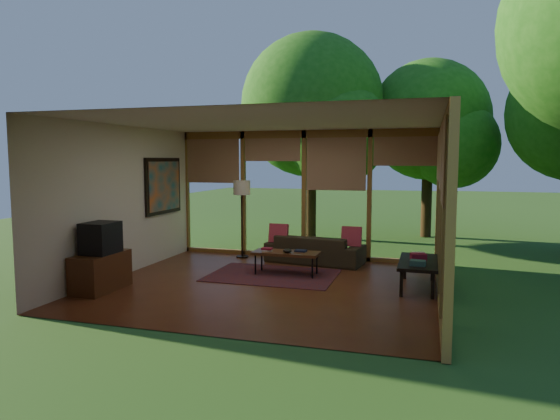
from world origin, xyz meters
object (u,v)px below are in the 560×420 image
(television, at_px, (101,238))
(floor_lamp, at_px, (242,192))
(side_console, at_px, (418,263))
(coffee_table, at_px, (286,254))
(media_cabinet, at_px, (101,272))
(sofa, at_px, (315,249))

(television, relative_size, floor_lamp, 0.33)
(floor_lamp, distance_m, side_console, 4.12)
(television, relative_size, coffee_table, 0.46)
(television, bearing_deg, side_console, 18.04)
(media_cabinet, height_order, coffee_table, media_cabinet)
(coffee_table, distance_m, side_console, 2.34)
(coffee_table, bearing_deg, media_cabinet, -143.49)
(television, xyz_separation_m, side_console, (4.85, 1.58, -0.44))
(side_console, bearing_deg, media_cabinet, -162.03)
(coffee_table, bearing_deg, television, -143.28)
(media_cabinet, distance_m, floor_lamp, 3.58)
(sofa, bearing_deg, floor_lamp, 4.04)
(television, distance_m, coffee_table, 3.19)
(coffee_table, height_order, side_console, side_console)
(media_cabinet, relative_size, floor_lamp, 0.61)
(side_console, bearing_deg, floor_lamp, 156.40)
(media_cabinet, xyz_separation_m, side_console, (4.87, 1.58, 0.11))
(media_cabinet, xyz_separation_m, coffee_table, (2.55, 1.89, 0.09))
(media_cabinet, xyz_separation_m, television, (0.02, 0.00, 0.55))
(sofa, bearing_deg, television, 55.84)
(sofa, distance_m, media_cabinet, 4.16)
(media_cabinet, distance_m, coffee_table, 3.18)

